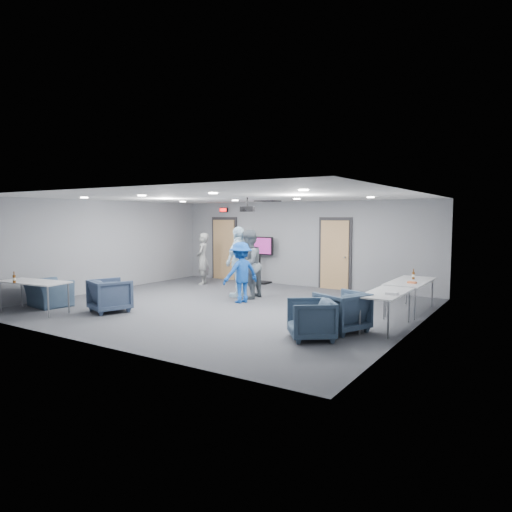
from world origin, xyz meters
The scene contains 28 objects.
floor centered at (0.00, 0.00, 0.00)m, with size 9.00×9.00×0.00m, color #393B41.
ceiling centered at (0.00, 0.00, 2.70)m, with size 9.00×9.00×0.00m, color silver.
wall_back centered at (0.00, 4.00, 1.35)m, with size 9.00×0.02×2.70m, color slate.
wall_front centered at (0.00, -4.00, 1.35)m, with size 9.00×0.02×2.70m, color slate.
wall_left centered at (-4.50, 0.00, 1.35)m, with size 0.02×8.00×2.70m, color slate.
wall_right centered at (4.50, 0.00, 1.35)m, with size 0.02×8.00×2.70m, color slate.
door_left centered at (-3.00, 3.95, 1.07)m, with size 1.06×0.17×2.24m.
door_right centered at (1.20, 3.95, 1.07)m, with size 1.06×0.17×2.24m.
exit_sign centered at (-3.00, 3.93, 2.45)m, with size 0.32×0.08×0.16m.
hvac_diffuser centered at (-0.50, 2.80, 2.69)m, with size 0.60×0.60×0.03m, color black.
downlights centered at (0.00, 0.00, 2.68)m, with size 6.18×3.78×0.02m.
person_a centered at (-2.83, 2.54, 0.84)m, with size 0.61×0.40×1.68m, color gray.
person_b centered at (-0.14, 1.18, 0.94)m, with size 0.91×0.71×1.87m, color #545D65.
person_c centered at (-0.48, 1.26, 0.98)m, with size 1.14×0.48×1.95m, color #BDDFF3.
person_d centered at (0.02, 0.59, 0.78)m, with size 1.01×0.58×1.57m, color #174499.
chair_right_b centered at (3.35, -0.80, 0.39)m, with size 0.83×0.86×0.78m, color #384A61.
chair_right_c centered at (3.10, -1.65, 0.36)m, with size 0.78×0.80×0.73m, color #334559.
chair_front_a centered at (-1.91, -2.00, 0.39)m, with size 0.83×0.85×0.77m, color #34415A.
chair_front_b centered at (-3.72, -2.40, 0.33)m, with size 1.01×0.88×0.66m, color #35475B.
table_right_a centered at (4.00, 1.79, 0.69)m, with size 0.79×1.89×0.73m.
table_right_b centered at (4.00, -0.11, 0.68)m, with size 0.69×1.66×0.73m.
table_front_left centered at (-3.33, -3.00, 0.68)m, with size 1.81×0.94×0.73m.
bottle_front centered at (-3.44, -3.39, 0.83)m, with size 0.07×0.07×0.26m.
bottle_right centered at (4.00, 2.06, 0.82)m, with size 0.07×0.07×0.25m.
snack_box centered at (4.13, 1.38, 0.75)m, with size 0.18×0.12×0.04m, color #CD6233.
wrapper centered at (4.18, -0.36, 0.76)m, with size 0.23×0.15×0.05m, color silver.
tv_stand centered at (-1.39, 3.75, 0.88)m, with size 1.01×0.48×1.55m.
projector centered at (0.50, 0.17, 2.41)m, with size 0.39×0.37×0.35m.
Camera 1 is at (6.63, -9.03, 2.23)m, focal length 32.00 mm.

